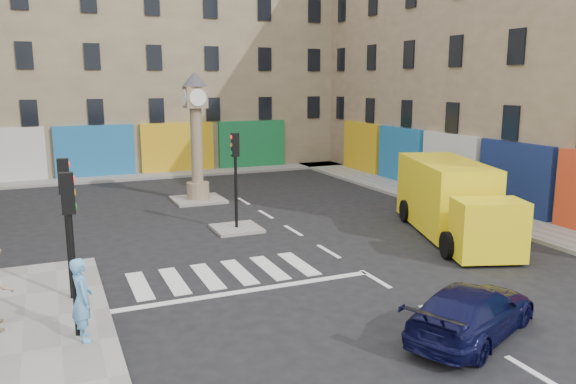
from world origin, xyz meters
TOP-DOWN VIEW (x-y plane):
  - ground at (0.00, 0.00)m, footprint 120.00×120.00m
  - sidewalk_right at (8.70, 10.00)m, footprint 2.60×30.00m
  - sidewalk_far at (-4.00, 22.20)m, footprint 32.00×2.40m
  - island_near at (-2.00, 8.00)m, footprint 1.80×1.80m
  - island_far at (-2.00, 14.00)m, footprint 2.40×2.40m
  - building_right at (15.00, 10.00)m, footprint 10.00×30.00m
  - building_far at (-4.00, 28.00)m, footprint 32.00×10.00m
  - traffic_light_left_near at (-8.30, 0.20)m, footprint 0.28×0.22m
  - traffic_light_left_far at (-8.30, 2.60)m, footprint 0.28×0.22m
  - traffic_light_island at (-2.00, 8.00)m, footprint 0.28×0.22m
  - clock_pillar at (-2.00, 14.00)m, footprint 1.20×1.20m
  - navy_sedan at (-0.00, -3.10)m, footprint 4.51×3.31m
  - yellow_van at (5.28, 4.12)m, footprint 4.57×7.83m
  - pedestrian_blue at (-8.18, -0.09)m, footprint 0.53×0.73m

SIDE VIEW (x-z plane):
  - ground at x=0.00m, z-range 0.00..0.00m
  - island_near at x=-2.00m, z-range 0.00..0.12m
  - island_far at x=-2.00m, z-range 0.00..0.12m
  - sidewalk_right at x=8.70m, z-range 0.00..0.15m
  - sidewalk_far at x=-4.00m, z-range 0.00..0.15m
  - navy_sedan at x=0.00m, z-range 0.00..1.21m
  - pedestrian_blue at x=-8.18m, z-range 0.15..2.02m
  - yellow_van at x=5.28m, z-range -0.01..2.73m
  - traffic_light_island at x=-2.00m, z-range 0.74..4.44m
  - traffic_light_left_near at x=-8.30m, z-range 0.77..4.47m
  - traffic_light_left_far at x=-8.30m, z-range 0.77..4.47m
  - clock_pillar at x=-2.00m, z-range 0.50..6.60m
  - building_right at x=15.00m, z-range 0.00..16.00m
  - building_far at x=-4.00m, z-range 0.00..17.00m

